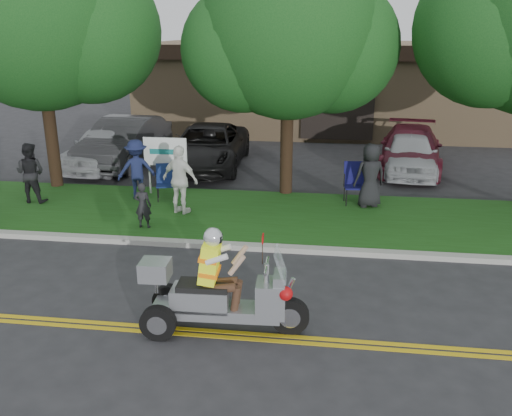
# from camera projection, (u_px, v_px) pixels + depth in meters

# --- Properties ---
(ground) EXTENTS (120.00, 120.00, 0.00)m
(ground) POSITION_uv_depth(u_px,v_px,m) (222.00, 318.00, 9.21)
(ground) COLOR #28282B
(ground) RESTS_ON ground
(centerline_near) EXTENTS (60.00, 0.10, 0.01)m
(centerline_near) POSITION_uv_depth(u_px,v_px,m) (215.00, 336.00, 8.66)
(centerline_near) COLOR gold
(centerline_near) RESTS_ON ground
(centerline_far) EXTENTS (60.00, 0.10, 0.01)m
(centerline_far) POSITION_uv_depth(u_px,v_px,m) (217.00, 331.00, 8.81)
(centerline_far) COLOR gold
(centerline_far) RESTS_ON ground
(curb) EXTENTS (60.00, 0.25, 0.12)m
(curb) POSITION_uv_depth(u_px,v_px,m) (248.00, 247.00, 12.05)
(curb) COLOR #A8A89E
(curb) RESTS_ON ground
(grass_verge) EXTENTS (60.00, 4.00, 0.10)m
(grass_verge) POSITION_uv_depth(u_px,v_px,m) (260.00, 215.00, 14.07)
(grass_verge) COLOR #1C4A13
(grass_verge) RESTS_ON ground
(commercial_building) EXTENTS (18.00, 8.20, 4.00)m
(commercial_building) POSITION_uv_depth(u_px,v_px,m) (337.00, 86.00, 26.14)
(commercial_building) COLOR #9E7F5B
(commercial_building) RESTS_ON ground
(tree_left) EXTENTS (6.62, 5.40, 7.78)m
(tree_left) POSITION_uv_depth(u_px,v_px,m) (40.00, 21.00, 15.09)
(tree_left) COLOR #332114
(tree_left) RESTS_ON ground
(tree_mid) EXTENTS (5.88, 4.80, 7.05)m
(tree_mid) POSITION_uv_depth(u_px,v_px,m) (291.00, 38.00, 14.52)
(tree_mid) COLOR #332114
(tree_mid) RESTS_ON ground
(business_sign) EXTENTS (1.25, 0.06, 1.75)m
(business_sign) POSITION_uv_depth(u_px,v_px,m) (165.00, 155.00, 15.38)
(business_sign) COLOR silver
(business_sign) RESTS_ON ground
(trike_scooter) EXTENTS (2.72, 0.92, 1.78)m
(trike_scooter) POSITION_uv_depth(u_px,v_px,m) (217.00, 296.00, 8.67)
(trike_scooter) COLOR black
(trike_scooter) RESTS_ON ground
(lawn_chair_a) EXTENTS (0.64, 0.66, 0.99)m
(lawn_chair_a) POSITION_uv_depth(u_px,v_px,m) (166.00, 179.00, 15.11)
(lawn_chair_a) COLOR black
(lawn_chair_a) RESTS_ON grass_verge
(lawn_chair_b) EXTENTS (0.64, 0.66, 1.12)m
(lawn_chair_b) POSITION_uv_depth(u_px,v_px,m) (355.00, 180.00, 14.78)
(lawn_chair_b) COLOR black
(lawn_chair_b) RESTS_ON grass_verge
(spectator_adult_mid) EXTENTS (0.81, 0.63, 1.65)m
(spectator_adult_mid) POSITION_uv_depth(u_px,v_px,m) (30.00, 173.00, 14.76)
(spectator_adult_mid) COLOR black
(spectator_adult_mid) RESTS_ON grass_verge
(spectator_adult_right) EXTENTS (1.13, 0.77, 1.78)m
(spectator_adult_right) POSITION_uv_depth(u_px,v_px,m) (180.00, 180.00, 13.83)
(spectator_adult_right) COLOR white
(spectator_adult_right) RESTS_ON grass_verge
(spectator_chair_a) EXTENTS (1.22, 0.95, 1.67)m
(spectator_chair_a) POSITION_uv_depth(u_px,v_px,m) (137.00, 169.00, 15.09)
(spectator_chair_a) COLOR #192046
(spectator_chair_a) RESTS_ON grass_verge
(spectator_chair_b) EXTENTS (0.98, 0.80, 1.72)m
(spectator_chair_b) POSITION_uv_depth(u_px,v_px,m) (370.00, 175.00, 14.37)
(spectator_chair_b) COLOR black
(spectator_chair_b) RESTS_ON grass_verge
(child_left) EXTENTS (0.41, 0.27, 1.12)m
(child_left) POSITION_uv_depth(u_px,v_px,m) (143.00, 205.00, 12.92)
(child_left) COLOR black
(child_left) RESTS_ON grass_verge
(parked_car_far_left) EXTENTS (2.25, 4.59, 1.51)m
(parked_car_far_left) POSITION_uv_depth(u_px,v_px,m) (106.00, 146.00, 18.84)
(parked_car_far_left) COLOR #ACADB3
(parked_car_far_left) RESTS_ON ground
(parked_car_left) EXTENTS (2.09, 5.15, 1.66)m
(parked_car_left) POSITION_uv_depth(u_px,v_px,m) (125.00, 142.00, 19.22)
(parked_car_left) COLOR #2F2F31
(parked_car_left) RESTS_ON ground
(parked_car_mid) EXTENTS (2.60, 5.38, 1.47)m
(parked_car_mid) POSITION_uv_depth(u_px,v_px,m) (207.00, 147.00, 18.85)
(parked_car_mid) COLOR black
(parked_car_mid) RESTS_ON ground
(parked_car_right) EXTENTS (2.65, 5.15, 1.43)m
(parked_car_right) POSITION_uv_depth(u_px,v_px,m) (410.00, 149.00, 18.66)
(parked_car_right) COLOR #541321
(parked_car_right) RESTS_ON ground
(parked_car_far_right) EXTENTS (2.01, 4.26, 1.41)m
(parked_car_far_right) POSITION_uv_depth(u_px,v_px,m) (410.00, 153.00, 18.08)
(parked_car_far_right) COLOR #B4B7BB
(parked_car_far_right) RESTS_ON ground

